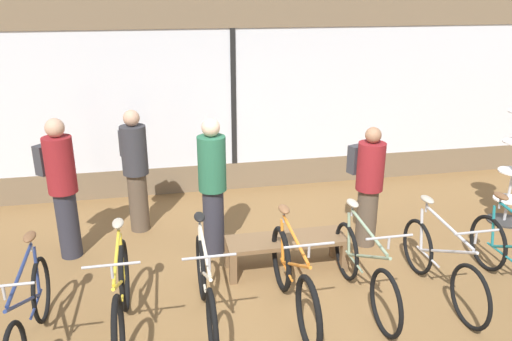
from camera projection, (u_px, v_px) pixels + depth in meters
ground_plane at (287, 306)px, 5.24m from camera, size 24.00×24.00×0.00m
shop_back_wall at (233, 91)px, 7.83m from camera, size 12.00×0.08×3.20m
bicycle_far_left at (29, 316)px, 4.46m from camera, size 0.46×1.71×1.01m
bicycle_left at (121, 300)px, 4.66m from camera, size 0.46×1.75×1.05m
bicycle_center_left at (206, 290)px, 4.84m from camera, size 0.46×1.72×1.03m
bicycle_center at (293, 280)px, 5.00m from camera, size 0.46×1.73×1.04m
bicycle_center_right at (364, 270)px, 5.20m from camera, size 0.46×1.69×1.01m
bicycle_right at (441, 264)px, 5.32m from camera, size 0.46×1.68×1.01m
accessory_rack at (512, 176)px, 6.93m from camera, size 0.48×0.48×1.71m
display_bench at (286, 244)px, 5.84m from camera, size 1.40×0.44×0.41m
customer_near_rack at (368, 183)px, 6.28m from camera, size 0.44×0.55×1.57m
customer_by_window at (62, 184)px, 5.94m from camera, size 0.55×0.53×1.76m
customer_mid_floor at (212, 184)px, 6.04m from camera, size 0.41×0.41×1.74m
customer_near_bench at (135, 167)px, 6.65m from camera, size 0.43×0.54×1.69m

